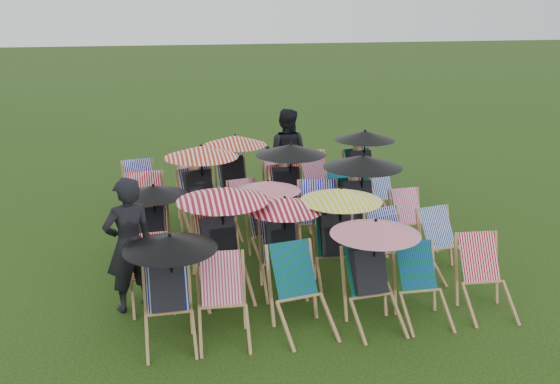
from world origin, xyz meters
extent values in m
plane|color=#16320B|center=(0.00, 0.00, 0.00)|extent=(100.00, 100.00, 0.00)
cube|color=#07209F|center=(-1.88, -1.96, 0.61)|extent=(0.46, 0.34, 0.55)
cube|color=black|center=(-1.88, -2.01, 0.61)|extent=(0.38, 0.40, 0.57)
sphere|color=tan|center=(-1.88, -1.91, 0.91)|extent=(0.20, 0.20, 0.20)
cylinder|color=black|center=(-1.83, -2.05, 0.86)|extent=(0.03, 0.03, 0.67)
cone|color=black|center=(-1.83, -2.05, 1.17)|extent=(1.05, 1.05, 0.16)
cube|color=#D1295B|center=(-1.26, -1.95, 0.63)|extent=(0.50, 0.38, 0.56)
cube|color=#096732|center=(-0.40, -1.95, 0.66)|extent=(0.55, 0.44, 0.59)
cube|color=#0B732D|center=(0.47, -2.05, 0.62)|extent=(0.49, 0.37, 0.55)
cube|color=black|center=(0.48, -2.10, 0.62)|extent=(0.41, 0.43, 0.58)
sphere|color=tan|center=(0.47, -2.00, 0.92)|extent=(0.20, 0.20, 0.20)
cylinder|color=black|center=(0.54, -2.13, 0.87)|extent=(0.03, 0.03, 0.68)
cone|color=pink|center=(0.54, -2.13, 1.18)|extent=(1.07, 1.07, 0.16)
cube|color=#0A6D3B|center=(1.13, -2.04, 0.60)|extent=(0.47, 0.35, 0.54)
cube|color=red|center=(2.00, -2.00, 0.63)|extent=(0.50, 0.39, 0.56)
cube|color=red|center=(-2.07, -0.94, 0.58)|extent=(0.45, 0.34, 0.52)
cube|color=red|center=(-1.17, -0.83, 0.70)|extent=(0.57, 0.45, 0.63)
cube|color=black|center=(-1.17, -0.88, 0.70)|extent=(0.49, 0.50, 0.66)
sphere|color=tan|center=(-1.18, -0.78, 1.04)|extent=(0.23, 0.23, 0.23)
cylinder|color=black|center=(-1.10, -0.92, 0.99)|extent=(0.03, 0.03, 0.77)
cone|color=#B60927|center=(-1.10, -0.92, 1.34)|extent=(1.20, 1.20, 0.19)
cube|color=#0F0690|center=(-0.33, -0.88, 0.61)|extent=(0.47, 0.36, 0.54)
cube|color=black|center=(-0.34, -0.92, 0.61)|extent=(0.40, 0.41, 0.57)
sphere|color=tan|center=(-0.33, -0.83, 0.91)|extent=(0.20, 0.20, 0.20)
cylinder|color=black|center=(-0.28, -0.96, 0.86)|extent=(0.03, 0.03, 0.67)
cone|color=#B60923|center=(-0.28, -0.96, 1.16)|extent=(1.05, 1.05, 0.16)
cube|color=#0A6E41|center=(0.45, -0.86, 0.64)|extent=(0.52, 0.41, 0.58)
cube|color=black|center=(0.44, -0.91, 0.64)|extent=(0.45, 0.46, 0.60)
sphere|color=tan|center=(0.45, -0.81, 0.96)|extent=(0.21, 0.21, 0.21)
cylinder|color=black|center=(0.50, -0.95, 0.91)|extent=(0.03, 0.03, 0.71)
cone|color=#FFF70D|center=(0.50, -0.95, 1.23)|extent=(1.11, 1.11, 0.17)
cube|color=#060F8E|center=(1.19, -0.87, 0.64)|extent=(0.53, 0.43, 0.57)
cube|color=#07309F|center=(1.99, -0.85, 0.61)|extent=(0.51, 0.41, 0.54)
cube|color=#DE2C5E|center=(-2.01, 0.30, 0.57)|extent=(0.44, 0.33, 0.52)
cube|color=black|center=(-2.01, 0.26, 0.57)|extent=(0.37, 0.38, 0.54)
sphere|color=tan|center=(-2.01, 0.35, 0.86)|extent=(0.19, 0.19, 0.19)
cylinder|color=black|center=(-1.96, 0.22, 0.81)|extent=(0.03, 0.03, 0.63)
cone|color=black|center=(-1.96, 0.22, 1.10)|extent=(0.99, 0.99, 0.15)
cube|color=red|center=(-1.08, 0.27, 0.68)|extent=(0.56, 0.45, 0.61)
cube|color=#07179B|center=(-0.34, 0.24, 0.56)|extent=(0.47, 0.38, 0.51)
cube|color=black|center=(-0.34, 0.20, 0.56)|extent=(0.41, 0.42, 0.53)
sphere|color=tan|center=(-0.35, 0.28, 0.84)|extent=(0.19, 0.19, 0.19)
cylinder|color=black|center=(-0.28, 0.17, 0.80)|extent=(0.03, 0.03, 0.62)
cone|color=pink|center=(-0.28, 0.17, 1.08)|extent=(0.97, 0.97, 0.15)
cube|color=#0808AD|center=(0.56, 0.36, 0.71)|extent=(0.60, 0.49, 0.64)
cube|color=#0A693C|center=(1.16, 0.34, 0.71)|extent=(0.55, 0.42, 0.64)
cube|color=black|center=(1.16, 0.28, 0.71)|extent=(0.47, 0.48, 0.67)
sphere|color=tan|center=(1.16, 0.40, 1.06)|extent=(0.23, 0.23, 0.23)
cylinder|color=black|center=(1.22, 0.24, 1.00)|extent=(0.03, 0.03, 0.78)
cone|color=black|center=(1.22, 0.24, 1.36)|extent=(1.23, 1.23, 0.19)
cube|color=#F73184|center=(1.99, 0.22, 0.58)|extent=(0.46, 0.35, 0.52)
cube|color=red|center=(-2.08, 1.46, 0.71)|extent=(0.55, 0.42, 0.64)
cube|color=navy|center=(-1.22, 1.53, 0.71)|extent=(0.60, 0.49, 0.64)
cube|color=black|center=(-1.21, 1.48, 0.71)|extent=(0.53, 0.54, 0.67)
sphere|color=tan|center=(-1.24, 1.59, 1.06)|extent=(0.23, 0.23, 0.23)
cylinder|color=black|center=(-1.14, 1.45, 1.00)|extent=(0.03, 0.03, 0.78)
cone|color=red|center=(-1.14, 1.45, 1.36)|extent=(1.22, 1.22, 0.19)
cube|color=#CB286E|center=(-0.46, 1.34, 0.58)|extent=(0.49, 0.40, 0.52)
cube|color=red|center=(0.30, 1.51, 0.69)|extent=(0.53, 0.40, 0.62)
cube|color=black|center=(0.30, 1.46, 0.69)|extent=(0.44, 0.46, 0.65)
sphere|color=tan|center=(0.30, 1.57, 1.03)|extent=(0.23, 0.23, 0.23)
cylinder|color=black|center=(0.36, 1.41, 0.97)|extent=(0.03, 0.03, 0.76)
cone|color=black|center=(0.36, 1.41, 1.32)|extent=(1.19, 1.19, 0.18)
cube|color=#09683B|center=(1.29, 1.46, 0.61)|extent=(0.49, 0.38, 0.55)
cube|color=#0826A5|center=(1.95, 1.43, 0.66)|extent=(0.53, 0.41, 0.60)
cube|color=#0A0796|center=(-2.17, 2.66, 0.66)|extent=(0.55, 0.45, 0.59)
cube|color=red|center=(-1.24, 2.63, 0.57)|extent=(0.45, 0.34, 0.51)
cube|color=#0822B0|center=(-0.49, 2.60, 0.67)|extent=(0.54, 0.42, 0.60)
cube|color=black|center=(-0.49, 2.54, 0.67)|extent=(0.46, 0.47, 0.63)
sphere|color=tan|center=(-0.50, 2.65, 1.00)|extent=(0.22, 0.22, 0.22)
cylinder|color=black|center=(-0.42, 2.51, 0.95)|extent=(0.03, 0.03, 0.74)
cone|color=red|center=(-0.42, 2.51, 1.29)|extent=(1.16, 1.16, 0.18)
cube|color=#DF2C87|center=(0.40, 2.64, 0.64)|extent=(0.51, 0.39, 0.58)
cube|color=#F2308D|center=(1.12, 2.66, 0.66)|extent=(0.55, 0.44, 0.59)
cube|color=#096230|center=(2.00, 2.55, 0.67)|extent=(0.51, 0.39, 0.60)
cube|color=black|center=(2.00, 2.50, 0.66)|extent=(0.43, 0.45, 0.63)
sphere|color=tan|center=(2.00, 2.61, 0.99)|extent=(0.22, 0.22, 0.22)
cylinder|color=black|center=(2.07, 2.46, 0.94)|extent=(0.03, 0.03, 0.73)
cone|color=black|center=(2.07, 2.46, 1.28)|extent=(1.15, 1.15, 0.18)
imported|color=black|center=(-2.30, -1.23, 0.86)|extent=(0.73, 0.61, 1.71)
imported|color=black|center=(0.63, 2.91, 0.88)|extent=(1.07, 0.98, 1.77)
camera|label=1|loc=(-2.02, -8.56, 3.70)|focal=40.00mm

